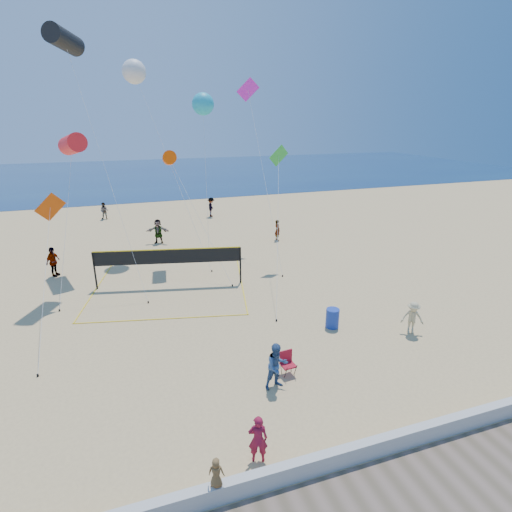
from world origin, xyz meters
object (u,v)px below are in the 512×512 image
object	(u,v)px
trash_barrel	(332,318)
volleyball_net	(168,261)
camp_chair	(287,361)
woman	(258,439)

from	to	relation	value
trash_barrel	volleyball_net	world-z (taller)	volleyball_net
camp_chair	volleyball_net	bearing A→B (deg)	102.62
camp_chair	trash_barrel	bearing A→B (deg)	32.78
camp_chair	trash_barrel	distance (m)	4.38
camp_chair	volleyball_net	xyz separation A→B (m)	(-3.22, 10.13, 1.02)
camp_chair	trash_barrel	world-z (taller)	camp_chair
woman	trash_barrel	bearing A→B (deg)	-116.05
camp_chair	volleyball_net	size ratio (longest dim) A/B	0.11
trash_barrel	woman	bearing A→B (deg)	-133.22
woman	trash_barrel	world-z (taller)	woman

